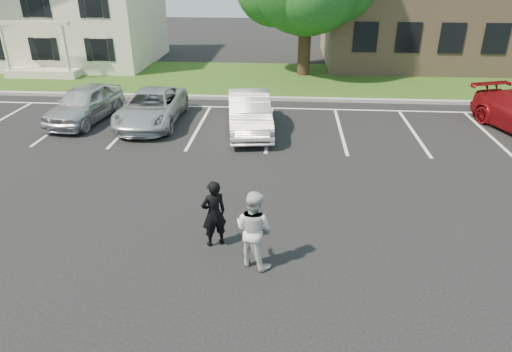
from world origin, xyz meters
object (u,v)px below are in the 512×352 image
at_px(man_white_shirt, 253,229).
at_px(car_silver_minivan, 152,107).
at_px(car_silver_west, 84,104).
at_px(man_black_suit, 214,214).
at_px(car_white_sedan, 249,113).

relative_size(man_white_shirt, car_silver_minivan, 0.37).
distance_m(car_silver_west, car_silver_minivan, 2.82).
relative_size(man_black_suit, car_silver_west, 0.38).
bearing_deg(car_white_sedan, car_silver_west, 165.60).
bearing_deg(man_white_shirt, car_white_sedan, -55.07).
bearing_deg(car_white_sedan, man_black_suit, -99.05).
bearing_deg(car_silver_minivan, man_black_suit, -66.29).
xyz_separation_m(man_black_suit, car_white_sedan, (0.13, 7.81, -0.09)).
relative_size(man_black_suit, car_white_sedan, 0.37).
height_order(car_silver_minivan, car_white_sedan, car_white_sedan).
height_order(man_black_suit, man_white_shirt, man_white_shirt).
relative_size(man_white_shirt, car_white_sedan, 0.40).
bearing_deg(man_black_suit, man_white_shirt, 113.61).
height_order(car_silver_west, car_silver_minivan, car_silver_west).
relative_size(car_silver_minivan, car_white_sedan, 1.07).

